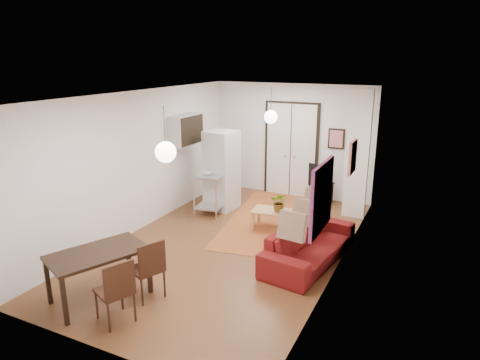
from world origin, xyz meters
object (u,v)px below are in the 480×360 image
at_px(dining_chair_near, 150,261).
at_px(black_side_chair, 323,179).
at_px(dining_chair_far, 118,282).
at_px(fridge, 222,170).
at_px(kitchen_counter, 214,185).
at_px(dining_table, 98,257).
at_px(sofa, 310,244).
at_px(coffee_table, 275,213).

xyz_separation_m(dining_chair_near, black_side_chair, (1.23, 5.38, 0.06)).
bearing_deg(dining_chair_far, black_side_chair, -167.80).
height_order(fridge, dining_chair_near, fridge).
height_order(kitchen_counter, black_side_chair, black_side_chair).
xyz_separation_m(kitchen_counter, dining_table, (0.35, -4.17, 0.07)).
distance_m(dining_table, black_side_chair, 6.11).
relative_size(sofa, kitchen_counter, 1.74).
height_order(fridge, dining_table, fridge).
distance_m(dining_table, dining_chair_far, 0.67).
relative_size(coffee_table, kitchen_counter, 0.76).
height_order(sofa, dining_table, dining_table).
xyz_separation_m(kitchen_counter, black_side_chair, (2.18, 1.65, 0.00)).
height_order(coffee_table, dining_chair_far, dining_chair_far).
bearing_deg(dining_chair_near, dining_table, -29.75).
relative_size(sofa, dining_chair_far, 2.38).
height_order(kitchen_counter, fridge, fridge).
relative_size(coffee_table, dining_chair_far, 1.04).
bearing_deg(black_side_chair, dining_chair_near, 92.03).
bearing_deg(kitchen_counter, black_side_chair, 29.18).
bearing_deg(dining_chair_far, coffee_table, -167.88).
bearing_deg(sofa, dining_chair_near, 146.02).
distance_m(kitchen_counter, dining_chair_near, 3.85).
bearing_deg(dining_chair_far, dining_table, -89.34).
height_order(dining_chair_near, dining_chair_far, same).
xyz_separation_m(sofa, black_side_chair, (-0.66, 3.27, 0.28)).
distance_m(sofa, dining_table, 3.59).
bearing_deg(sofa, coffee_table, 52.46).
bearing_deg(fridge, dining_chair_far, -71.74).
distance_m(coffee_table, dining_chair_far, 4.01).
bearing_deg(coffee_table, sofa, -45.54).
bearing_deg(dining_table, dining_chair_near, 36.58).
distance_m(dining_chair_near, dining_chair_far, 0.70).
xyz_separation_m(kitchen_counter, fridge, (0.11, 0.19, 0.33)).
relative_size(fridge, dining_chair_far, 1.98).
distance_m(kitchen_counter, dining_chair_far, 4.53).
relative_size(kitchen_counter, fridge, 0.69).
relative_size(coffee_table, black_side_chair, 0.94).
relative_size(dining_chair_far, black_side_chair, 0.91).
bearing_deg(dining_chair_near, sofa, 161.68).
relative_size(fridge, black_side_chair, 1.80).
bearing_deg(fridge, sofa, -25.59).
bearing_deg(dining_table, dining_chair_far, -23.00).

